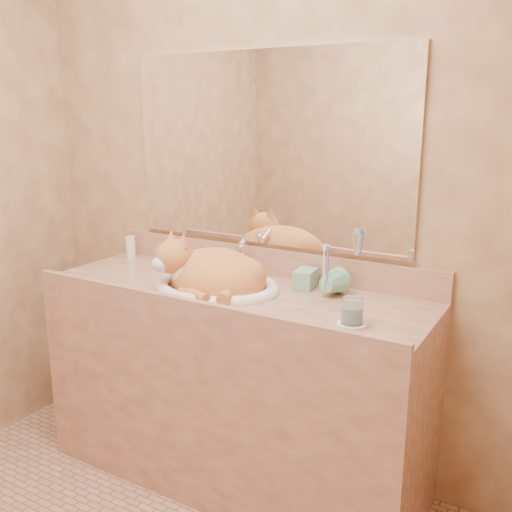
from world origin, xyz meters
The scene contains 12 objects.
wall_back centered at (0.00, 1.00, 1.25)m, with size 2.40×0.02×2.50m, color brown.
vanity_counter centered at (0.00, 0.72, 0.42)m, with size 1.60×0.55×0.85m, color brown, non-canonical shape.
mirror centered at (0.00, 0.99, 1.39)m, with size 1.30×0.02×0.80m, color white.
sink_basin centered at (-0.06, 0.70, 0.93)m, with size 0.52×0.43×0.16m, color white, non-canonical shape.
faucet centered at (-0.06, 0.91, 0.94)m, with size 0.04×0.12×0.17m, color white, non-canonical shape.
cat centered at (-0.08, 0.69, 0.92)m, with size 0.44×0.36×0.24m, color #BA602A, non-canonical shape.
soap_dispenser centered at (0.25, 0.84, 0.93)m, with size 0.08×0.08×0.17m, color #70B48D.
toothbrush_cup centered at (0.37, 0.81, 0.90)m, with size 0.11×0.11×0.10m, color #70B48D.
toothbrushes centered at (0.37, 0.81, 0.98)m, with size 0.03×0.03×0.21m, color silver, non-canonical shape.
saucer centered at (0.56, 0.59, 0.85)m, with size 0.10×0.10×0.01m, color white.
water_glass centered at (0.56, 0.59, 0.90)m, with size 0.07×0.07×0.09m, color silver.
lotion_bottle centered at (-0.70, 0.90, 0.90)m, with size 0.04×0.04×0.11m, color silver.
Camera 1 is at (1.19, -1.11, 1.54)m, focal length 40.00 mm.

